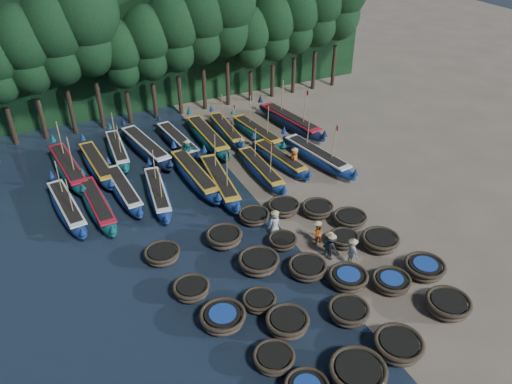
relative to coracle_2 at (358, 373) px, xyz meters
name	(u,v)px	position (x,y,z in m)	size (l,w,h in m)	color
ground	(288,237)	(2.22, 9.99, -0.47)	(120.00, 120.00, 0.00)	#7D6C5B
foliage_wall	(163,48)	(2.22, 33.49, 4.53)	(40.00, 3.00, 10.00)	black
coracle_2	(358,373)	(0.00, 0.00, 0.00)	(2.64, 2.64, 0.83)	brown
coracle_3	(398,346)	(2.48, 0.36, 0.01)	(2.31, 2.31, 0.84)	brown
coracle_4	(448,305)	(6.33, 1.31, -0.02)	(2.29, 2.29, 0.80)	brown
coracle_5	(274,359)	(-2.82, 2.27, -0.10)	(2.16, 2.16, 0.65)	brown
coracle_6	(287,323)	(-1.33, 3.74, -0.02)	(2.12, 2.12, 0.80)	brown
coracle_7	(349,312)	(1.69, 3.08, -0.05)	(2.34, 2.34, 0.75)	brown
coracle_8	(391,282)	(4.93, 3.89, -0.09)	(2.51, 2.51, 0.67)	brown
coracle_9	(425,268)	(7.19, 3.92, -0.04)	(2.59, 2.59, 0.75)	brown
coracle_10	(223,318)	(-3.94, 5.40, -0.04)	(2.37, 2.37, 0.74)	brown
coracle_11	(259,301)	(-1.86, 5.67, -0.11)	(1.87, 1.87, 0.64)	brown
coracle_12	(307,268)	(1.53, 6.68, -0.06)	(2.11, 2.11, 0.72)	brown
coracle_13	(348,278)	(3.02, 5.04, -0.03)	(2.31, 2.31, 0.76)	brown
coracle_14	(380,241)	(6.45, 6.78, -0.01)	(2.36, 2.36, 0.82)	brown
coracle_15	(191,289)	(-4.63, 7.89, -0.06)	(2.11, 2.11, 0.72)	brown
coracle_16	(259,262)	(-0.64, 8.20, -0.01)	(2.50, 2.50, 0.81)	brown
coracle_17	(283,241)	(1.46, 9.34, -0.09)	(1.70, 1.70, 0.67)	brown
coracle_18	(344,239)	(4.74, 7.93, -0.07)	(1.85, 1.85, 0.70)	brown
coracle_19	(350,219)	(6.22, 9.44, -0.09)	(2.09, 2.09, 0.68)	brown
coracle_20	(162,254)	(-5.15, 11.23, -0.07)	(2.03, 2.03, 0.70)	brown
coracle_21	(224,237)	(-1.48, 11.03, 0.00)	(2.48, 2.48, 0.83)	brown
coracle_22	(254,216)	(1.06, 12.30, -0.11)	(2.01, 2.01, 0.64)	brown
coracle_23	(284,207)	(3.17, 12.35, -0.08)	(2.29, 2.29, 0.69)	brown
coracle_24	(318,209)	(5.00, 11.22, -0.07)	(2.44, 2.44, 0.70)	brown
long_boat_0	(67,207)	(-9.23, 18.20, 0.05)	(2.19, 7.78, 3.32)	navy
long_boat_1	(97,204)	(-7.45, 17.67, 0.05)	(1.82, 7.83, 1.38)	#0D484E
long_boat_2	(124,190)	(-5.53, 18.70, 0.03)	(1.76, 7.57, 1.33)	navy
long_boat_3	(158,193)	(-3.59, 17.34, 0.03)	(2.24, 7.41, 3.17)	navy
long_boat_4	(195,175)	(-0.63, 18.37, 0.10)	(1.83, 8.49, 1.49)	navy
long_boat_5	(220,181)	(0.61, 16.81, 0.09)	(2.28, 8.30, 3.54)	navy
long_boat_6	(261,169)	(3.88, 17.09, 0.04)	(1.46, 7.64, 3.24)	navy
long_boat_7	(279,159)	(5.85, 17.92, 0.02)	(2.28, 7.24, 1.29)	navy
long_boat_8	(317,156)	(8.47, 16.96, 0.09)	(2.78, 8.26, 3.55)	navy
long_boat_9	(68,167)	(-8.41, 23.23, 0.11)	(2.41, 8.61, 3.67)	#0D484E
long_boat_10	(97,164)	(-6.46, 22.89, 0.07)	(1.97, 8.09, 1.43)	navy
long_boat_11	(118,150)	(-4.61, 24.50, 0.02)	(1.73, 7.38, 3.14)	#0D484E
long_boat_12	(146,147)	(-2.58, 23.88, 0.11)	(2.93, 8.65, 1.54)	#0D1E33
long_boat_13	(178,140)	(0.00, 23.97, 0.05)	(2.13, 7.80, 1.38)	#0D1E33
long_boat_14	(207,137)	(2.32, 23.48, 0.11)	(1.59, 8.76, 1.54)	#0D484E
long_boat_15	(226,130)	(4.17, 24.03, 0.04)	(1.65, 7.57, 3.22)	navy
long_boat_16	(257,132)	(6.26, 22.57, 0.05)	(2.33, 7.70, 3.30)	#0D484E
long_boat_17	(290,121)	(9.63, 23.08, 0.13)	(3.03, 8.84, 3.80)	#0D1E33
fisherman_0	(275,222)	(1.58, 10.57, 0.41)	(0.89, 0.68, 1.85)	beige
fisherman_1	(329,243)	(3.42, 7.55, 0.41)	(0.66, 0.65, 1.74)	#17615A
fisherman_2	(317,232)	(3.38, 8.77, 0.34)	(0.74, 0.58, 1.70)	#CB5A1B
fisherman_3	(331,247)	(3.35, 7.23, 0.38)	(0.98, 1.21, 1.83)	black
fisherman_4	(352,252)	(4.07, 6.26, 0.45)	(0.52, 1.03, 1.93)	beige
fisherman_5	(188,151)	(-0.11, 21.23, 0.44)	(1.70, 0.78, 1.96)	#17615A
fisherman_6	(294,159)	(6.42, 16.74, 0.45)	(0.88, 1.01, 1.94)	#CB5A1B
tree_2	(25,49)	(-9.18, 29.99, 6.85)	(4.51, 4.51, 10.63)	black
tree_3	(55,36)	(-6.88, 29.99, 7.52)	(4.92, 4.92, 11.60)	black
tree_4	(85,23)	(-4.58, 29.99, 8.20)	(5.34, 5.34, 12.58)	black
tree_5	(121,55)	(-2.28, 29.99, 5.50)	(3.68, 3.68, 8.68)	black
tree_6	(148,43)	(0.02, 29.99, 6.17)	(4.09, 4.09, 9.65)	black
tree_7	(174,31)	(2.32, 29.99, 6.85)	(4.51, 4.51, 10.63)	black
tree_8	(200,19)	(4.62, 29.99, 7.52)	(4.92, 4.92, 11.60)	black
tree_9	(225,8)	(6.92, 29.99, 8.20)	(5.34, 5.34, 12.58)	black
tree_10	(250,37)	(9.22, 29.99, 5.50)	(3.68, 3.68, 8.68)	black
tree_11	(273,26)	(11.52, 29.99, 6.17)	(4.09, 4.09, 9.65)	black
tree_12	(296,16)	(13.82, 29.99, 6.85)	(4.51, 4.51, 10.63)	black
tree_13	(318,6)	(16.12, 29.99, 7.52)	(4.92, 4.92, 11.60)	black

